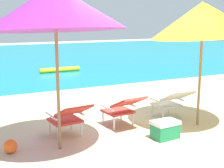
# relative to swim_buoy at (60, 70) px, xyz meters

# --- Properties ---
(ground_plane) EXTENTS (40.00, 40.00, 0.00)m
(ground_plane) POSITION_rel_swim_buoy_xyz_m (-0.77, -3.00, -0.10)
(ground_plane) COLOR #CCB78E
(ocean_band) EXTENTS (40.00, 18.00, 0.01)m
(ocean_band) POSITION_rel_swim_buoy_xyz_m (-0.77, 5.78, -0.09)
(ocean_band) COLOR teal
(ocean_band) RESTS_ON ground_plane
(swim_buoy) EXTENTS (1.60, 0.18, 0.18)m
(swim_buoy) POSITION_rel_swim_buoy_xyz_m (0.00, 0.00, 0.00)
(swim_buoy) COLOR yellow
(swim_buoy) RESTS_ON ocean_band
(lounge_chair_left) EXTENTS (0.63, 0.93, 0.68)m
(lounge_chair_left) POSITION_rel_swim_buoy_xyz_m (-1.93, -7.01, 0.31)
(lounge_chair_left) COLOR red
(lounge_chair_left) RESTS_ON ground_plane
(lounge_chair_center) EXTENTS (0.63, 0.93, 0.68)m
(lounge_chair_center) POSITION_rel_swim_buoy_xyz_m (-0.82, -6.92, 0.31)
(lounge_chair_center) COLOR red
(lounge_chair_center) RESTS_ON ground_plane
(lounge_chair_right) EXTENTS (0.55, 0.88, 0.68)m
(lounge_chair_right) POSITION_rel_swim_buoy_xyz_m (0.31, -6.94, 0.31)
(lounge_chair_right) COLOR silver
(lounge_chair_right) RESTS_ON ground_plane
(beach_umbrella_left) EXTENTS (2.26, 2.30, 2.64)m
(beach_umbrella_left) POSITION_rel_swim_buoy_xyz_m (-2.23, -7.41, 2.13)
(beach_umbrella_left) COLOR olive
(beach_umbrella_left) RESTS_ON ground_plane
(beach_umbrella_right) EXTENTS (2.73, 2.72, 2.45)m
(beach_umbrella_right) POSITION_rel_swim_buoy_xyz_m (0.59, -7.43, 1.96)
(beach_umbrella_right) COLOR olive
(beach_umbrella_right) RESTS_ON ground_plane
(beach_ball) EXTENTS (0.22, 0.22, 0.22)m
(beach_ball) POSITION_rel_swim_buoy_xyz_m (-2.97, -7.22, 0.01)
(beach_ball) COLOR #EA5619
(beach_ball) RESTS_ON ground_plane
(cooler_box) EXTENTS (0.49, 0.35, 0.32)m
(cooler_box) POSITION_rel_swim_buoy_xyz_m (-0.42, -7.76, 0.06)
(cooler_box) COLOR #1E844C
(cooler_box) RESTS_ON ground_plane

